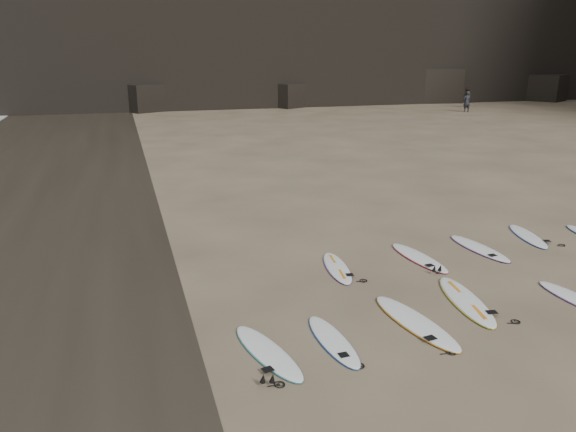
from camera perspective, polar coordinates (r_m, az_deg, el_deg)
name	(u,v)px	position (r m, az deg, el deg)	size (l,w,h in m)	color
ground	(503,299)	(13.93, 21.00, -7.88)	(240.00, 240.00, 0.00)	#897559
surfboard_0	(333,340)	(11.28, 4.60, -12.48)	(0.53, 2.20, 0.08)	white
surfboard_1	(415,322)	(12.21, 12.81, -10.42)	(0.66, 2.76, 0.10)	white
surfboard_2	(466,300)	(13.47, 17.63, -8.16)	(0.65, 2.72, 0.10)	white
surfboard_5	(337,267)	(14.77, 5.01, -5.22)	(0.54, 2.27, 0.08)	white
surfboard_6	(419,257)	(15.81, 13.14, -4.11)	(0.59, 2.47, 0.09)	white
surfboard_7	(479,248)	(17.02, 18.84, -3.09)	(0.59, 2.47, 0.09)	white
surfboard_8	(528,236)	(18.65, 23.18, -1.87)	(0.56, 2.32, 0.08)	white
surfboard_11	(268,352)	(10.86, -2.08, -13.61)	(0.57, 2.38, 0.09)	white
person_a	(467,102)	(55.14, 17.71, 11.01)	(0.69, 0.45, 1.90)	#222328
person_b	(467,98)	(59.81, 17.69, 11.39)	(0.93, 0.72, 1.91)	black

